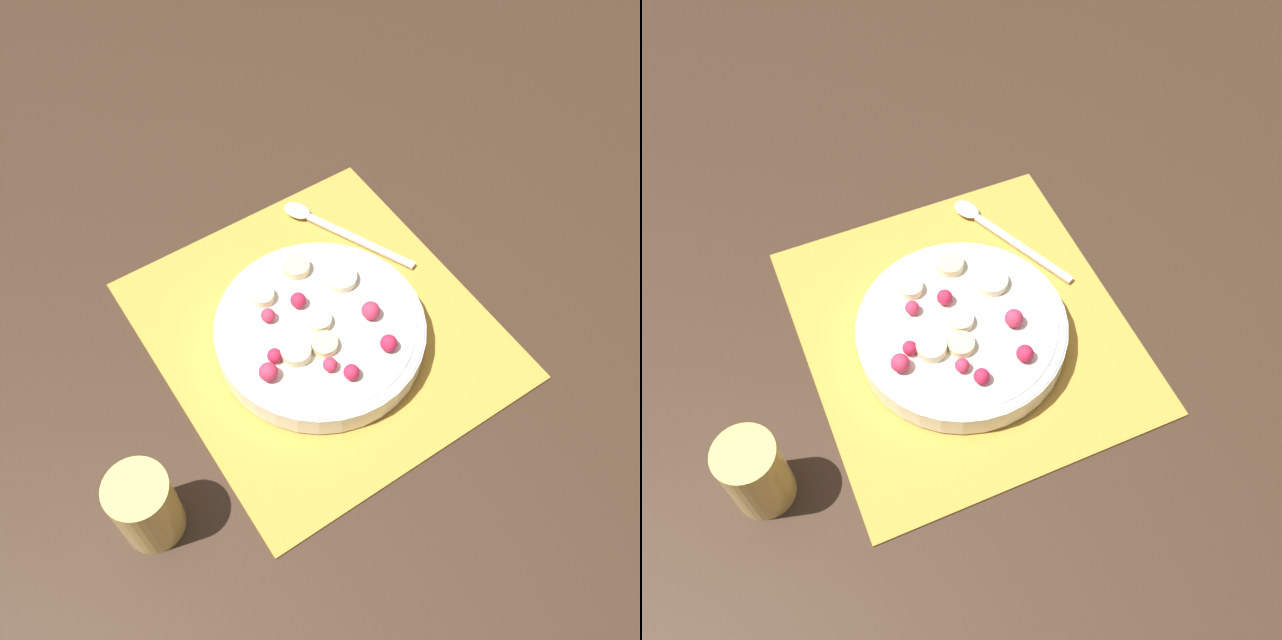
# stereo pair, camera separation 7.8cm
# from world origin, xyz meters

# --- Properties ---
(ground_plane) EXTENTS (3.00, 3.00, 0.00)m
(ground_plane) POSITION_xyz_m (0.00, 0.00, 0.00)
(ground_plane) COLOR #382619
(placemat) EXTENTS (0.39, 0.36, 0.01)m
(placemat) POSITION_xyz_m (0.00, 0.00, 0.00)
(placemat) COLOR gold
(placemat) RESTS_ON ground_plane
(fruit_bowl) EXTENTS (0.24, 0.24, 0.05)m
(fruit_bowl) POSITION_xyz_m (0.01, -0.01, 0.03)
(fruit_bowl) COLOR white
(fruit_bowl) RESTS_ON placemat
(spoon) EXTENTS (0.18, 0.09, 0.01)m
(spoon) POSITION_xyz_m (-0.13, 0.09, 0.01)
(spoon) COLOR silver
(spoon) RESTS_ON placemat
(drinking_glass) EXTENTS (0.06, 0.06, 0.10)m
(drinking_glass) POSITION_xyz_m (0.10, -0.26, 0.05)
(drinking_glass) COLOR #F4CC66
(drinking_glass) RESTS_ON ground_plane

